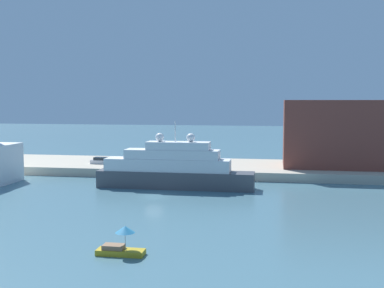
% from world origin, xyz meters
% --- Properties ---
extents(ground, '(400.00, 400.00, 0.00)m').
position_xyz_m(ground, '(0.00, 0.00, 0.00)').
color(ground, slate).
extents(quay_dock, '(110.00, 19.96, 1.58)m').
position_xyz_m(quay_dock, '(0.00, 25.98, 0.79)').
color(quay_dock, '#B7AD99').
rests_on(quay_dock, ground).
extents(large_yacht, '(25.48, 4.13, 10.92)m').
position_xyz_m(large_yacht, '(1.26, 7.51, 3.07)').
color(large_yacht, '#4C4C51').
rests_on(large_yacht, ground).
extents(small_motorboat, '(4.46, 1.81, 2.76)m').
position_xyz_m(small_motorboat, '(3.69, -27.04, 1.01)').
color(small_motorboat, '#B7991E').
rests_on(small_motorboat, ground).
extents(harbor_building, '(20.67, 11.85, 12.67)m').
position_xyz_m(harbor_building, '(29.41, 26.58, 7.92)').
color(harbor_building, brown).
rests_on(harbor_building, quay_dock).
extents(parked_car, '(4.42, 1.64, 1.33)m').
position_xyz_m(parked_car, '(-16.53, 22.86, 2.15)').
color(parked_car, silver).
rests_on(parked_car, quay_dock).
extents(person_figure, '(0.36, 0.36, 1.63)m').
position_xyz_m(person_figure, '(-12.29, 21.70, 2.34)').
color(person_figure, maroon).
rests_on(person_figure, quay_dock).
extents(mooring_bollard, '(0.47, 0.47, 0.76)m').
position_xyz_m(mooring_bollard, '(-1.93, 17.22, 1.96)').
color(mooring_bollard, black).
rests_on(mooring_bollard, quay_dock).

